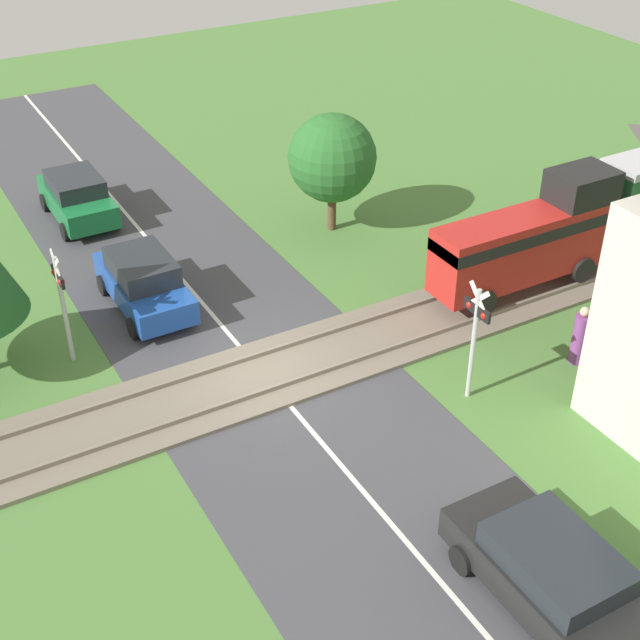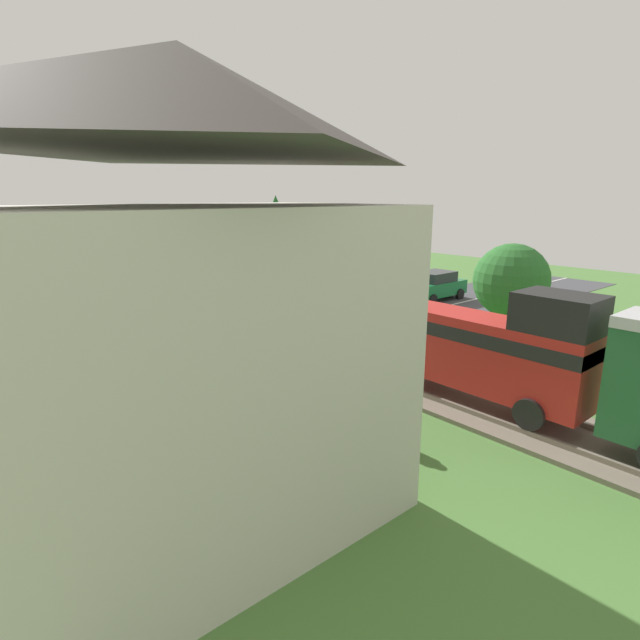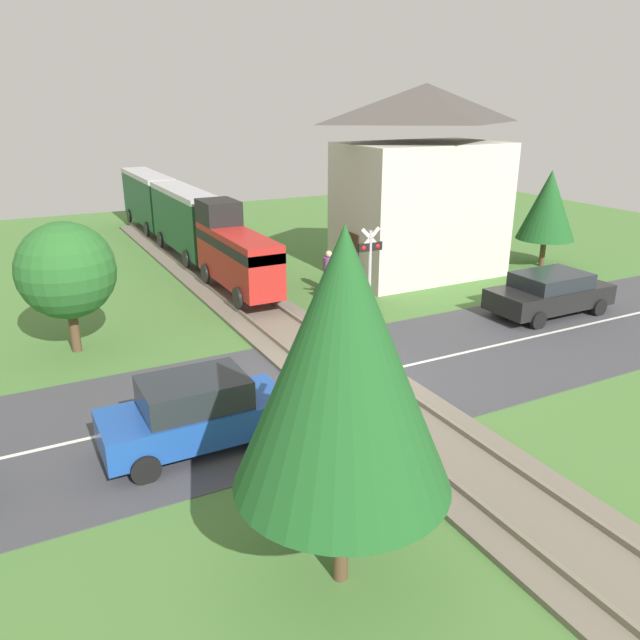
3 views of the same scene
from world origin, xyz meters
TOP-DOWN VIEW (x-y plane):
  - ground_plane at (0.00, 0.00)m, footprint 60.00×60.00m
  - road_surface at (0.00, 0.00)m, footprint 48.00×6.40m
  - track_bed at (0.00, 0.00)m, footprint 2.80×48.00m
  - train at (0.00, 15.59)m, footprint 1.58×20.21m
  - car_near_crossing at (-4.58, -1.44)m, footprint 3.95×1.84m
  - car_far_side at (8.89, 1.44)m, footprint 4.43×2.06m
  - crossing_signal_west_approach at (-3.12, -3.99)m, footprint 0.90×0.18m
  - crossing_signal_east_approach at (3.12, 3.99)m, footprint 0.90×0.18m
  - station_building at (7.98, 7.89)m, footprint 7.05×4.39m
  - pedestrian_by_station at (3.36, 7.29)m, footprint 0.41×0.41m
  - tree_by_station at (13.75, 6.39)m, footprint 2.50×2.50m
  - tree_roadside_hedge at (-6.14, 5.52)m, footprint 2.80×2.80m
  - tree_beyond_track at (-3.76, -6.27)m, footprint 3.22×3.22m

SIDE VIEW (x-z plane):
  - ground_plane at x=0.00m, z-range 0.00..0.00m
  - road_surface at x=0.00m, z-range 0.00..0.02m
  - track_bed at x=0.00m, z-range -0.05..0.19m
  - pedestrian_by_station at x=3.36m, z-range -0.07..1.57m
  - car_far_side at x=8.89m, z-range 0.04..1.53m
  - car_near_crossing at x=-4.58m, z-range 0.02..1.64m
  - train at x=0.00m, z-range 0.30..3.48m
  - crossing_signal_west_approach at x=-3.12m, z-range 0.44..3.59m
  - crossing_signal_east_approach at x=3.12m, z-range 0.44..3.59m
  - tree_roadside_hedge at x=-6.14m, z-range 0.53..4.41m
  - tree_by_station at x=13.75m, z-range 0.61..4.84m
  - tree_beyond_track at x=-3.76m, z-range 0.87..6.49m
  - station_building at x=7.98m, z-range -0.10..7.58m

